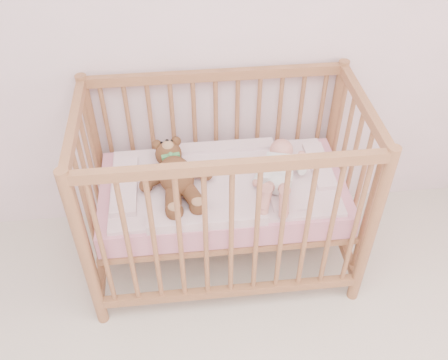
{
  "coord_description": "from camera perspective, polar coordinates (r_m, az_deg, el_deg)",
  "views": [
    {
      "loc": [
        -0.08,
        -0.22,
        2.23
      ],
      "look_at": [
        0.12,
        1.55,
        0.62
      ],
      "focal_mm": 40.0,
      "sensor_mm": 36.0,
      "label": 1
    }
  ],
  "objects": [
    {
      "name": "crib",
      "position": [
        2.52,
        -0.12,
        -1.27
      ],
      "size": [
        1.36,
        0.76,
        1.0
      ],
      "primitive_type": null,
      "color": "#A66D46",
      "rests_on": "floor"
    },
    {
      "name": "blanket",
      "position": [
        2.47,
        -0.13,
        -0.26
      ],
      "size": [
        1.1,
        0.58,
        0.06
      ],
      "primitive_type": null,
      "color": "pink",
      "rests_on": "mattress"
    },
    {
      "name": "teddy_bear",
      "position": [
        2.4,
        -5.5,
        0.53
      ],
      "size": [
        0.47,
        0.59,
        0.15
      ],
      "primitive_type": null,
      "rotation": [
        0.0,
        0.0,
        0.18
      ],
      "color": "brown",
      "rests_on": "blanket"
    },
    {
      "name": "mattress",
      "position": [
        2.53,
        -0.12,
        -1.52
      ],
      "size": [
        1.22,
        0.62,
        0.13
      ],
      "primitive_type": "cube",
      "color": "pink",
      "rests_on": "crib"
    },
    {
      "name": "baby",
      "position": [
        2.45,
        6.29,
        1.19
      ],
      "size": [
        0.39,
        0.59,
        0.13
      ],
      "primitive_type": null,
      "rotation": [
        0.0,
        0.0,
        -0.27
      ],
      "color": "white",
      "rests_on": "blanket"
    }
  ]
}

